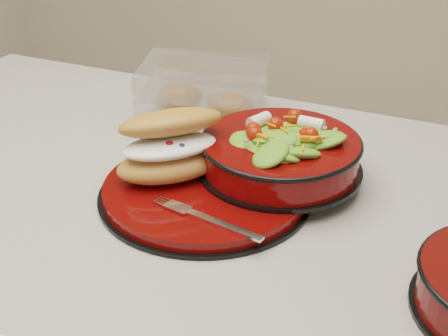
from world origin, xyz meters
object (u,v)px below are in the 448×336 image
at_px(fork, 209,219).
at_px(pastry_box, 205,91).
at_px(croissant, 172,146).
at_px(dinner_plate, 205,190).
at_px(salad_bowl, 280,147).

bearing_deg(fork, pastry_box, 36.55).
distance_m(croissant, pastry_box, 0.26).
distance_m(dinner_plate, pastry_box, 0.29).
distance_m(dinner_plate, croissant, 0.08).
relative_size(fork, pastry_box, 0.57).
bearing_deg(pastry_box, fork, -80.37).
height_order(croissant, pastry_box, croissant).
bearing_deg(fork, dinner_plate, 38.60).
xyz_separation_m(salad_bowl, pastry_box, (-0.20, 0.18, -0.01)).
xyz_separation_m(croissant, pastry_box, (-0.07, 0.25, -0.02)).
xyz_separation_m(fork, pastry_box, (-0.17, 0.34, 0.02)).
height_order(dinner_plate, croissant, croissant).
relative_size(dinner_plate, salad_bowl, 1.26).
bearing_deg(croissant, pastry_box, 60.61).
distance_m(salad_bowl, fork, 0.17).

